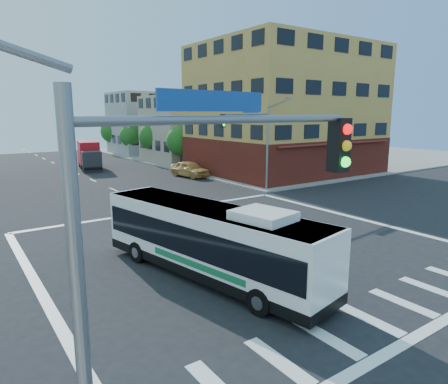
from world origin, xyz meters
TOP-DOWN VIEW (x-y plane):
  - ground at (0.00, 0.00)m, footprint 120.00×120.00m
  - sidewalk_ne at (35.00, 35.00)m, footprint 50.00×50.00m
  - corner_building_ne at (19.99, 18.48)m, footprint 18.10×15.44m
  - building_east_near at (16.98, 33.98)m, footprint 12.06×10.06m
  - building_east_far at (16.98, 47.98)m, footprint 12.06×10.06m
  - signal_mast_ne at (9.08, 10.62)m, footprint 7.91×1.13m
  - signal_mast_sw at (-9.08, -10.64)m, footprint 7.91×1.01m
  - street_tree_a at (11.90, 27.92)m, footprint 3.60×3.60m
  - street_tree_b at (11.90, 35.92)m, footprint 3.80×3.80m
  - street_tree_c at (11.90, 43.92)m, footprint 3.40×3.40m
  - street_tree_d at (11.90, 51.92)m, footprint 4.00×4.00m
  - transit_bus at (-3.43, -2.07)m, footprint 4.53×11.36m
  - box_truck at (2.31, 33.68)m, footprint 3.52×7.64m
  - parked_car at (9.23, 21.46)m, footprint 2.70×5.17m

SIDE VIEW (x-z plane):
  - ground at x=0.00m, z-range 0.00..0.00m
  - sidewalk_ne at x=35.00m, z-range 0.00..0.15m
  - parked_car at x=9.23m, z-range 0.00..1.68m
  - transit_bus at x=-3.43m, z-range -0.04..3.25m
  - box_truck at x=2.31m, z-range -0.05..3.27m
  - street_tree_c at x=11.90m, z-range 0.82..6.11m
  - street_tree_a at x=11.90m, z-range 0.83..6.35m
  - street_tree_b at x=11.90m, z-range 0.85..6.65m
  - street_tree_d at x=11.90m, z-range 0.87..6.90m
  - building_east_near at x=16.98m, z-range 0.01..9.01m
  - signal_mast_ne at x=9.08m, z-range 0.95..9.02m
  - signal_mast_sw at x=-9.08m, z-range 0.95..9.02m
  - building_east_far at x=16.98m, z-range 0.01..10.01m
  - corner_building_ne at x=19.99m, z-range -1.11..12.89m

